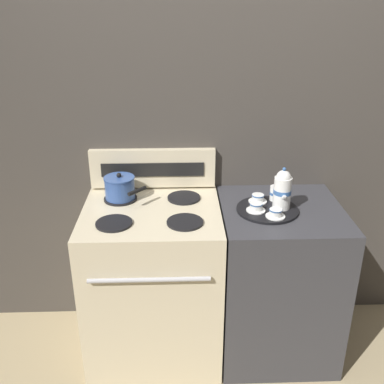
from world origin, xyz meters
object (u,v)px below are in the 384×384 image
at_px(teacup_left, 256,207).
at_px(teacup_right, 258,198).
at_px(creamer_jug, 275,193).
at_px(saucepan, 120,187).
at_px(stove, 154,282).
at_px(serving_tray, 267,210).
at_px(teapot, 283,189).
at_px(teacup_front, 276,213).

distance_m(teacup_left, teacup_right, 0.12).
bearing_deg(creamer_jug, teacup_right, -168.18).
relative_size(teacup_right, creamer_jug, 1.23).
bearing_deg(saucepan, creamer_jug, -4.13).
height_order(saucepan, teacup_right, saucepan).
bearing_deg(teacup_left, creamer_jug, 45.69).
height_order(stove, serving_tray, serving_tray).
height_order(teapot, teacup_front, teapot).
distance_m(serving_tray, teacup_left, 0.08).
relative_size(teapot, teacup_front, 2.28).
bearing_deg(saucepan, teacup_right, -6.22).
bearing_deg(saucepan, stove, -39.66).
distance_m(serving_tray, teapot, 0.14).
height_order(teapot, creamer_jug, teapot).
bearing_deg(teapot, stove, 178.68).
bearing_deg(teacup_front, stove, 169.48).
bearing_deg(creamer_jug, stove, -172.93).
bearing_deg(saucepan, teacup_left, -14.77).
bearing_deg(saucepan, teacup_front, -17.97).
distance_m(serving_tray, creamer_jug, 0.13).
xyz_separation_m(teacup_left, teacup_right, (0.03, 0.11, 0.00)).
distance_m(teacup_front, creamer_jug, 0.21).
bearing_deg(serving_tray, teapot, 4.05).
height_order(saucepan, creamer_jug, saucepan).
relative_size(saucepan, teacup_front, 2.36).
distance_m(stove, saucepan, 0.59).
height_order(saucepan, serving_tray, saucepan).
bearing_deg(teacup_front, teapot, 63.53).
xyz_separation_m(stove, teapot, (0.71, -0.02, 0.59)).
bearing_deg(serving_tray, teacup_right, 114.30).
relative_size(serving_tray, creamer_jug, 4.00).
height_order(teapot, teacup_left, teapot).
bearing_deg(teacup_front, creamer_jug, 79.31).
relative_size(stove, serving_tray, 2.81).
bearing_deg(teacup_front, teacup_left, 140.53).
xyz_separation_m(saucepan, teacup_left, (0.75, -0.20, -0.04)).
xyz_separation_m(stove, teacup_front, (0.66, -0.12, 0.50)).
xyz_separation_m(teapot, creamer_jug, (-0.01, 0.10, -0.07)).
xyz_separation_m(saucepan, serving_tray, (0.82, -0.17, -0.07)).
bearing_deg(serving_tray, teacup_front, -77.28).
height_order(teapot, teacup_right, teapot).
xyz_separation_m(stove, teacup_left, (0.57, -0.05, 0.50)).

